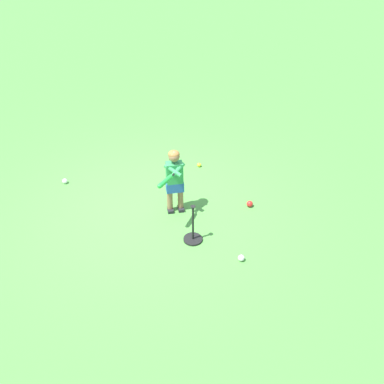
{
  "coord_description": "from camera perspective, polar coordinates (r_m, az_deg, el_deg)",
  "views": [
    {
      "loc": [
        4.58,
        3.24,
        4.31
      ],
      "look_at": [
        -0.2,
        0.68,
        0.45
      ],
      "focal_mm": 41.15,
      "sensor_mm": 36.0,
      "label": 1
    }
  ],
  "objects": [
    {
      "name": "ground_plane",
      "position": [
        7.07,
        -5.67,
        -2.29
      ],
      "size": [
        40.0,
        40.0,
        0.0
      ],
      "primitive_type": "plane",
      "color": "#519942"
    },
    {
      "name": "batting_tee",
      "position": [
        6.41,
        0.12,
        -5.54
      ],
      "size": [
        0.28,
        0.28,
        0.62
      ],
      "color": "black",
      "rests_on": "ground"
    },
    {
      "name": "play_ball_behind_batter",
      "position": [
        8.08,
        0.93,
        3.53
      ],
      "size": [
        0.07,
        0.07,
        0.07
      ],
      "primitive_type": "sphere",
      "color": "yellow",
      "rests_on": "ground"
    },
    {
      "name": "child_batter",
      "position": [
        6.64,
        -2.33,
        1.97
      ],
      "size": [
        0.78,
        0.35,
        1.08
      ],
      "color": "#232328",
      "rests_on": "ground"
    },
    {
      "name": "play_ball_far_right",
      "position": [
        7.93,
        -16.16,
        1.36
      ],
      "size": [
        0.09,
        0.09,
        0.09
      ],
      "primitive_type": "sphere",
      "color": "white",
      "rests_on": "ground"
    },
    {
      "name": "play_ball_midfield",
      "position": [
        6.18,
        6.4,
        -8.49
      ],
      "size": [
        0.09,
        0.09,
        0.09
      ],
      "primitive_type": "sphere",
      "color": "white",
      "rests_on": "ground"
    },
    {
      "name": "play_ball_far_left",
      "position": [
        7.14,
        7.49,
        -1.53
      ],
      "size": [
        0.1,
        0.1,
        0.1
      ],
      "primitive_type": "sphere",
      "color": "red",
      "rests_on": "ground"
    }
  ]
}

